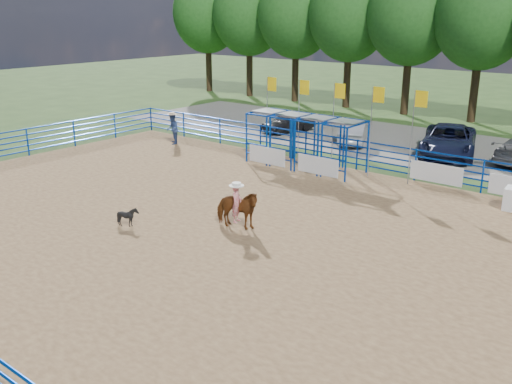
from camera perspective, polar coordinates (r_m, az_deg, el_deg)
ground at (r=20.54m, az=-3.88°, el=-3.60°), size 120.00×120.00×0.00m
arena_dirt at (r=20.54m, az=-3.88°, el=-3.57°), size 30.00×20.00×0.02m
gravel_strip at (r=34.43m, az=15.74°, el=4.59°), size 40.00×10.00×0.01m
horse_and_rider at (r=20.14m, az=-1.94°, el=-1.40°), size 1.87×1.24×2.38m
calf at (r=20.96m, az=-12.67°, el=-2.42°), size 0.79×0.74×0.74m
spectator_cowboy at (r=33.38m, az=-8.35°, el=6.31°), size 1.08×1.09×1.83m
car_a at (r=36.65m, az=3.23°, el=7.01°), size 2.38×3.91×1.25m
car_b at (r=33.84m, az=9.75°, el=5.93°), size 2.86×4.22×1.32m
car_c at (r=32.09m, az=18.70°, el=4.87°), size 4.30×6.34×1.61m
perimeter_fence at (r=20.28m, az=-3.92°, el=-1.62°), size 30.10×20.10×1.50m
chute_assembly at (r=27.98m, az=5.55°, el=4.87°), size 19.32×2.41×4.20m
treeline at (r=42.05m, az=21.82°, el=16.68°), size 56.40×6.40×11.24m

